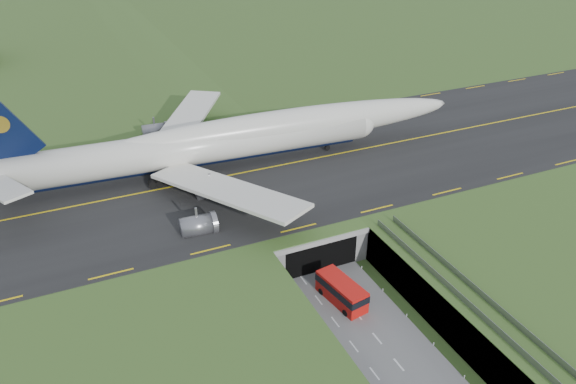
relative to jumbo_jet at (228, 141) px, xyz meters
name	(u,v)px	position (x,y,z in m)	size (l,w,h in m)	color
ground	(347,303)	(4.78, -36.49, -11.33)	(900.00, 900.00, 0.00)	#385321
airfield_deck	(348,286)	(4.78, -36.49, -8.33)	(800.00, 800.00, 6.00)	gray
trench_road	(375,337)	(4.78, -43.99, -11.23)	(12.00, 75.00, 0.20)	slate
taxiway	(260,170)	(4.78, -3.49, -5.24)	(800.00, 44.00, 0.18)	black
tunnel_portal	(297,226)	(4.78, -19.78, -7.99)	(17.00, 22.30, 6.00)	gray
guideway	(511,340)	(15.78, -55.60, -6.01)	(3.00, 53.00, 7.05)	#A8A8A3
jumbo_jet	(228,141)	(0.00, 0.00, 0.00)	(92.59, 59.84, 19.82)	silver
shuttle_tram	(342,291)	(4.17, -35.88, -9.47)	(4.52, 8.79, 3.40)	red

